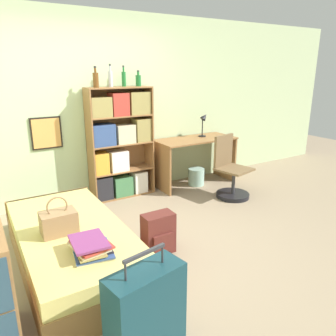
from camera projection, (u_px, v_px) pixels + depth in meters
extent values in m
plane|color=gray|center=(135.00, 246.00, 3.52)|extent=(14.00, 14.00, 0.00)
cube|color=beige|center=(80.00, 109.00, 4.50)|extent=(10.00, 0.06, 2.60)
cube|color=black|center=(46.00, 133.00, 4.31)|extent=(0.39, 0.02, 0.42)
cube|color=#DB994C|center=(47.00, 133.00, 4.30)|extent=(0.35, 0.01, 0.38)
cube|color=olive|center=(73.00, 253.00, 3.16)|extent=(0.94, 1.96, 0.26)
cube|color=tan|center=(71.00, 234.00, 3.10)|extent=(0.91, 1.93, 0.15)
cube|color=olive|center=(50.00, 210.00, 3.92)|extent=(0.94, 0.04, 0.41)
cube|color=#93704C|center=(59.00, 223.00, 2.93)|extent=(0.31, 0.21, 0.21)
torus|color=#93704C|center=(57.00, 206.00, 2.88)|extent=(0.19, 0.02, 0.19)
cube|color=beige|center=(91.00, 252.00, 2.64)|extent=(0.33, 0.39, 0.01)
cube|color=#334C84|center=(93.00, 250.00, 2.64)|extent=(0.35, 0.39, 0.01)
cube|color=#232328|center=(92.00, 249.00, 2.64)|extent=(0.29, 0.30, 0.01)
cube|color=#99894C|center=(89.00, 249.00, 2.62)|extent=(0.24, 0.37, 0.01)
cube|color=beige|center=(89.00, 246.00, 2.62)|extent=(0.27, 0.34, 0.02)
cube|color=#B2382D|center=(92.00, 244.00, 2.62)|extent=(0.29, 0.35, 0.02)
cube|color=#B2382D|center=(91.00, 242.00, 2.61)|extent=(0.23, 0.34, 0.01)
cube|color=#7A336B|center=(89.00, 241.00, 2.60)|extent=(0.29, 0.36, 0.02)
cube|color=#143842|center=(146.00, 318.00, 2.04)|extent=(0.53, 0.30, 0.68)
cylinder|color=#2D2D33|center=(125.00, 271.00, 1.84)|extent=(0.01, 0.01, 0.12)
cylinder|color=#2D2D33|center=(162.00, 254.00, 2.01)|extent=(0.01, 0.01, 0.12)
cube|color=#2D2D33|center=(144.00, 253.00, 1.91)|extent=(0.30, 0.07, 0.02)
cube|color=olive|center=(90.00, 147.00, 4.50)|extent=(0.02, 0.31, 1.59)
cube|color=olive|center=(149.00, 140.00, 4.95)|extent=(0.02, 0.31, 1.59)
cube|color=olive|center=(117.00, 142.00, 4.85)|extent=(0.93, 0.01, 1.59)
cube|color=olive|center=(123.00, 194.00, 4.96)|extent=(0.89, 0.31, 0.02)
cube|color=olive|center=(122.00, 170.00, 4.84)|extent=(0.89, 0.31, 0.02)
cube|color=olive|center=(121.00, 144.00, 4.73)|extent=(0.89, 0.31, 0.02)
cube|color=olive|center=(120.00, 116.00, 4.61)|extent=(0.89, 0.31, 0.02)
cube|color=olive|center=(119.00, 88.00, 4.50)|extent=(0.89, 0.31, 0.02)
cube|color=#232328|center=(103.00, 187.00, 4.74)|extent=(0.24, 0.23, 0.34)
cube|color=#427A4C|center=(122.00, 186.00, 4.89)|extent=(0.28, 0.23, 0.28)
cube|color=silver|center=(139.00, 181.00, 5.02)|extent=(0.20, 0.23, 0.32)
cube|color=gold|center=(100.00, 163.00, 4.62)|extent=(0.20, 0.23, 0.30)
cube|color=silver|center=(118.00, 161.00, 4.75)|extent=(0.26, 0.23, 0.29)
cube|color=#334C84|center=(102.00, 135.00, 4.53)|extent=(0.32, 0.23, 0.30)
cube|color=beige|center=(124.00, 134.00, 4.70)|extent=(0.27, 0.23, 0.26)
cube|color=#99894C|center=(141.00, 130.00, 4.83)|extent=(0.23, 0.23, 0.33)
cube|color=#99894C|center=(100.00, 107.00, 4.41)|extent=(0.29, 0.23, 0.27)
cube|color=#B2382D|center=(119.00, 104.00, 4.54)|extent=(0.24, 0.23, 0.31)
cube|color=#99894C|center=(138.00, 103.00, 4.69)|extent=(0.30, 0.23, 0.32)
cylinder|color=brown|center=(96.00, 80.00, 4.27)|extent=(0.07, 0.07, 0.19)
cylinder|color=brown|center=(95.00, 70.00, 4.24)|extent=(0.03, 0.03, 0.06)
cylinder|color=#232328|center=(95.00, 67.00, 4.23)|extent=(0.03, 0.03, 0.02)
cylinder|color=#B7BCC1|center=(111.00, 79.00, 4.43)|extent=(0.06, 0.06, 0.21)
cylinder|color=#B7BCC1|center=(110.00, 68.00, 4.39)|extent=(0.02, 0.02, 0.07)
cylinder|color=#232328|center=(110.00, 65.00, 4.38)|extent=(0.03, 0.03, 0.02)
cylinder|color=#1E6B2D|center=(124.00, 79.00, 4.55)|extent=(0.06, 0.06, 0.20)
cylinder|color=#1E6B2D|center=(123.00, 70.00, 4.52)|extent=(0.02, 0.02, 0.06)
cylinder|color=#232328|center=(123.00, 66.00, 4.50)|extent=(0.03, 0.03, 0.02)
cylinder|color=#1E6B2D|center=(138.00, 81.00, 4.64)|extent=(0.07, 0.07, 0.15)
cylinder|color=#1E6B2D|center=(138.00, 73.00, 4.61)|extent=(0.03, 0.03, 0.05)
cylinder|color=#232328|center=(138.00, 71.00, 4.60)|extent=(0.03, 0.03, 0.02)
cube|color=olive|center=(195.00, 139.00, 5.23)|extent=(1.31, 0.59, 0.02)
cube|color=olive|center=(161.00, 168.00, 5.03)|extent=(0.03, 0.55, 0.74)
cube|color=olive|center=(225.00, 157.00, 5.66)|extent=(0.03, 0.55, 0.74)
cylinder|color=black|center=(202.00, 136.00, 5.39)|extent=(0.12, 0.12, 0.02)
cylinder|color=black|center=(202.00, 127.00, 5.34)|extent=(0.02, 0.02, 0.28)
cone|color=black|center=(204.00, 117.00, 5.31)|extent=(0.14, 0.10, 0.14)
cylinder|color=black|center=(233.00, 195.00, 4.88)|extent=(0.49, 0.49, 0.06)
cylinder|color=#333338|center=(233.00, 184.00, 4.82)|extent=(0.05, 0.05, 0.42)
cube|color=brown|center=(234.00, 169.00, 4.76)|extent=(0.53, 0.53, 0.03)
cube|color=brown|center=(223.00, 150.00, 4.83)|extent=(0.40, 0.13, 0.46)
cube|color=#56231E|center=(158.00, 233.00, 3.35)|extent=(0.32, 0.18, 0.43)
cube|color=#56231E|center=(164.00, 244.00, 3.29)|extent=(0.23, 0.03, 0.19)
cylinder|color=#99C1B2|center=(196.00, 177.00, 5.36)|extent=(0.26, 0.26, 0.28)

